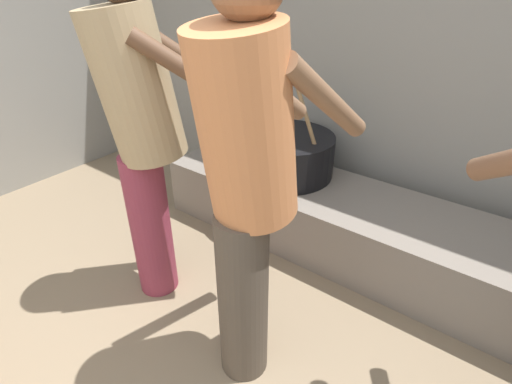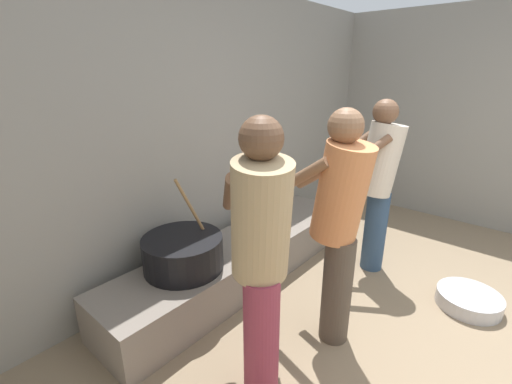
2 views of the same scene
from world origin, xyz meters
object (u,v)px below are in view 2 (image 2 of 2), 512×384
(cook_in_cream_shirt, at_px, (378,178))
(cook_in_tan_shirt, at_px, (261,251))
(cooking_pot_main, at_px, (183,253))
(metal_mixing_bowl, at_px, (469,300))
(cook_in_orange_shirt, at_px, (339,217))

(cook_in_cream_shirt, distance_m, cook_in_tan_shirt, 1.69)
(cooking_pot_main, xyz_separation_m, cook_in_tan_shirt, (-0.18, -0.90, 0.42))
(cooking_pot_main, relative_size, metal_mixing_bowl, 1.49)
(metal_mixing_bowl, bearing_deg, cooking_pot_main, 131.04)
(cook_in_tan_shirt, relative_size, metal_mixing_bowl, 3.37)
(cook_in_orange_shirt, relative_size, metal_mixing_bowl, 3.35)
(cook_in_cream_shirt, relative_size, metal_mixing_bowl, 3.31)
(cooking_pot_main, distance_m, cook_in_orange_shirt, 1.18)
(cook_in_tan_shirt, xyz_separation_m, metal_mixing_bowl, (1.65, -0.79, -0.86))
(cooking_pot_main, xyz_separation_m, metal_mixing_bowl, (1.48, -1.70, -0.44))
(cook_in_cream_shirt, distance_m, metal_mixing_bowl, 1.20)
(metal_mixing_bowl, bearing_deg, cook_in_tan_shirt, 154.37)
(cook_in_orange_shirt, bearing_deg, cooking_pot_main, 115.76)
(cook_in_tan_shirt, height_order, metal_mixing_bowl, cook_in_tan_shirt)
(cook_in_cream_shirt, height_order, metal_mixing_bowl, cook_in_cream_shirt)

